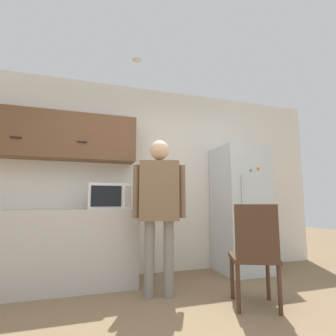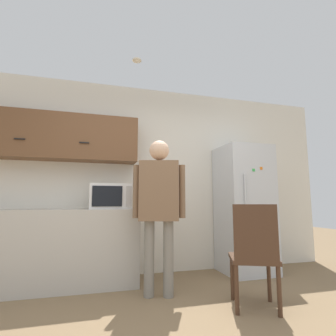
# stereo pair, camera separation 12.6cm
# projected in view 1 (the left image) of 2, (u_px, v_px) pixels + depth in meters

# --- Properties ---
(back_wall) EXTENTS (6.00, 0.06, 2.70)m
(back_wall) POSITION_uv_depth(u_px,v_px,m) (137.00, 177.00, 3.80)
(back_wall) COLOR silver
(back_wall) RESTS_ON ground_plane
(counter) EXTENTS (2.11, 0.63, 0.91)m
(counter) POSITION_uv_depth(u_px,v_px,m) (44.00, 249.00, 3.01)
(counter) COLOR #BCB7AD
(counter) RESTS_ON ground_plane
(upper_cabinets) EXTENTS (2.11, 0.33, 0.60)m
(upper_cabinets) POSITION_uv_depth(u_px,v_px,m) (52.00, 136.00, 3.34)
(upper_cabinets) COLOR brown
(microwave) EXTENTS (0.49, 0.38, 0.31)m
(microwave) POSITION_uv_depth(u_px,v_px,m) (109.00, 196.00, 3.23)
(microwave) COLOR white
(microwave) RESTS_ON counter
(person) EXTENTS (0.56, 0.33, 1.68)m
(person) POSITION_uv_depth(u_px,v_px,m) (159.00, 199.00, 2.88)
(person) COLOR gray
(person) RESTS_ON ground_plane
(refrigerator) EXTENTS (0.68, 0.68, 1.80)m
(refrigerator) POSITION_uv_depth(u_px,v_px,m) (241.00, 208.00, 3.85)
(refrigerator) COLOR silver
(refrigerator) RESTS_ON ground_plane
(chair) EXTENTS (0.56, 0.56, 0.97)m
(chair) POSITION_uv_depth(u_px,v_px,m) (255.00, 251.00, 2.49)
(chair) COLOR #472D1E
(chair) RESTS_ON ground_plane
(ceiling_light) EXTENTS (0.11, 0.11, 0.01)m
(ceiling_light) POSITION_uv_depth(u_px,v_px,m) (137.00, 60.00, 3.12)
(ceiling_light) COLOR white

